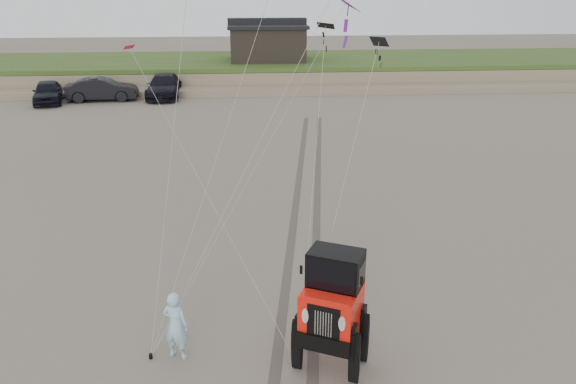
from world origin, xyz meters
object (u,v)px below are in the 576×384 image
man (176,325)px  truck_a (48,92)px  truck_c (164,86)px  jeep (331,323)px  cabin (267,41)px  truck_b (102,89)px

man → truck_a: bearing=-45.4°
truck_c → jeep: (7.29, -31.02, 0.25)m
truck_a → man: bearing=-81.1°
cabin → truck_a: cabin is taller
truck_a → truck_c: size_ratio=0.81×
cabin → truck_c: cabin is taller
cabin → truck_a: (-15.44, -8.16, -2.48)m
jeep → truck_b: bearing=136.9°
jeep → truck_c: bearing=129.3°
truck_b → jeep: bearing=-163.2°
truck_b → truck_c: bearing=-81.1°
truck_a → man: size_ratio=2.77×
cabin → truck_b: size_ratio=1.31×
man → truck_b: bearing=-51.8°
truck_b → jeep: (11.46, -30.06, 0.25)m
truck_a → truck_b: 3.55m
truck_b → man: bearing=-168.6°
cabin → truck_a: bearing=-152.2°
truck_a → truck_b: truck_b is taller
truck_c → jeep: size_ratio=0.98×
truck_b → truck_a: bearing=93.5°
cabin → truck_b: cabin is taller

